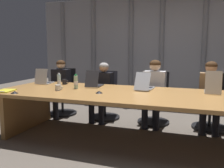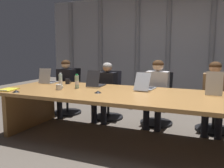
% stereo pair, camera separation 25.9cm
% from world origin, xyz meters
% --- Properties ---
extents(ground_plane, '(13.17, 13.17, 0.00)m').
position_xyz_m(ground_plane, '(0.00, 0.00, 0.00)').
color(ground_plane, '#6B6056').
extents(conference_table, '(4.57, 1.45, 0.75)m').
position_xyz_m(conference_table, '(0.00, 0.00, 0.61)').
color(conference_table, '#B77F42').
rests_on(conference_table, ground_plane).
extents(curtain_backdrop, '(6.59, 0.17, 2.66)m').
position_xyz_m(curtain_backdrop, '(-0.00, 2.57, 1.33)').
color(curtain_backdrop, '#9999A0').
rests_on(curtain_backdrop, ground_plane).
extents(laptop_left_end, '(0.28, 0.39, 0.29)m').
position_xyz_m(laptop_left_end, '(-1.95, 0.40, 0.80)').
color(laptop_left_end, '#BCBCC1').
rests_on(laptop_left_end, conference_table).
extents(laptop_left_mid, '(0.26, 0.43, 0.29)m').
position_xyz_m(laptop_left_mid, '(-0.93, 0.39, 0.80)').
color(laptop_left_mid, '#2D2D33').
rests_on(laptop_left_mid, conference_table).
extents(laptop_center, '(0.27, 0.48, 0.29)m').
position_xyz_m(laptop_center, '(-0.04, 0.39, 0.80)').
color(laptop_center, '#A8ADB7').
rests_on(laptop_center, conference_table).
extents(laptop_right_mid, '(0.23, 0.41, 0.34)m').
position_xyz_m(laptop_right_mid, '(0.97, 0.39, 0.81)').
color(laptop_right_mid, beige).
rests_on(laptop_right_mid, conference_table).
extents(office_chair_left_end, '(0.60, 0.61, 0.97)m').
position_xyz_m(office_chair_left_end, '(-1.97, 1.09, 0.36)').
color(office_chair_left_end, black).
rests_on(office_chair_left_end, ground_plane).
extents(office_chair_left_mid, '(0.60, 0.61, 0.95)m').
position_xyz_m(office_chair_left_mid, '(-1.00, 1.09, 0.35)').
color(office_chair_left_mid, '#2D2D38').
rests_on(office_chair_left_mid, ground_plane).
extents(office_chair_center, '(0.60, 0.60, 0.96)m').
position_xyz_m(office_chair_center, '(0.01, 1.09, 0.36)').
color(office_chair_center, black).
rests_on(office_chair_center, ground_plane).
extents(office_chair_right_mid, '(0.60, 0.61, 0.97)m').
position_xyz_m(office_chair_right_mid, '(1.00, 1.09, 0.36)').
color(office_chair_right_mid, black).
rests_on(office_chair_right_mid, ground_plane).
extents(person_left_end, '(0.39, 0.56, 1.16)m').
position_xyz_m(person_left_end, '(-1.97, 0.93, 0.66)').
color(person_left_end, black).
rests_on(person_left_end, ground_plane).
extents(person_left_mid, '(0.37, 0.55, 1.13)m').
position_xyz_m(person_left_mid, '(-1.00, 0.93, 0.64)').
color(person_left_mid, black).
rests_on(person_left_mid, ground_plane).
extents(person_center, '(0.41, 0.55, 1.20)m').
position_xyz_m(person_center, '(0.01, 0.94, 0.69)').
color(person_center, silver).
rests_on(person_center, ground_plane).
extents(person_right_mid, '(0.37, 0.55, 1.19)m').
position_xyz_m(person_right_mid, '(0.97, 0.93, 0.67)').
color(person_right_mid, olive).
rests_on(person_right_mid, ground_plane).
extents(water_bottle_primary, '(0.06, 0.06, 0.26)m').
position_xyz_m(water_bottle_primary, '(-1.38, -0.01, 0.86)').
color(water_bottle_primary, silver).
rests_on(water_bottle_primary, conference_table).
extents(water_bottle_secondary, '(0.07, 0.07, 0.24)m').
position_xyz_m(water_bottle_secondary, '(-1.13, 0.08, 0.85)').
color(water_bottle_secondary, '#ADD1B2').
rests_on(water_bottle_secondary, conference_table).
extents(coffee_mug_near, '(0.13, 0.09, 0.09)m').
position_xyz_m(coffee_mug_near, '(-1.31, -0.17, 0.79)').
color(coffee_mug_near, white).
rests_on(coffee_mug_near, conference_table).
extents(coffee_mug_far, '(0.13, 0.08, 0.10)m').
position_xyz_m(coffee_mug_far, '(-1.55, 0.46, 0.79)').
color(coffee_mug_far, black).
rests_on(coffee_mug_far, conference_table).
extents(conference_mic_left_side, '(0.11, 0.11, 0.03)m').
position_xyz_m(conference_mic_left_side, '(-0.61, -0.17, 0.76)').
color(conference_mic_left_side, black).
rests_on(conference_mic_left_side, conference_table).
extents(conference_mic_middle, '(0.11, 0.11, 0.03)m').
position_xyz_m(conference_mic_middle, '(-1.78, -0.60, 0.76)').
color(conference_mic_middle, black).
rests_on(conference_mic_middle, conference_table).
extents(spiral_notepad, '(0.27, 0.34, 0.03)m').
position_xyz_m(spiral_notepad, '(-2.04, -0.51, 0.75)').
color(spiral_notepad, yellow).
rests_on(spiral_notepad, conference_table).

